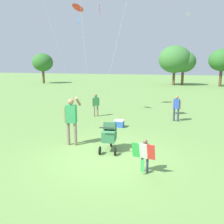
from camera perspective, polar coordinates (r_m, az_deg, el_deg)
name	(u,v)px	position (r m, az deg, el deg)	size (l,w,h in m)	color
ground_plane	(106,157)	(7.77, -1.42, -10.99)	(120.00, 120.00, 0.00)	#668E47
treeline_distant	(193,61)	(33.89, 19.15, 11.58)	(34.73, 5.88, 5.51)	brown
child_with_butterfly_kite	(145,153)	(6.61, 7.98, -9.82)	(0.65, 0.38, 0.96)	#33384C
person_adult_flyer	(71,117)	(8.72, -9.91, -1.28)	(0.58, 0.59, 1.85)	#7F705B
stroller	(109,134)	(8.14, -0.64, -5.39)	(0.61, 1.11, 1.03)	black
kite_green_novelty	(78,9)	(13.89, -8.39, 23.66)	(1.27, 2.51, 6.16)	red
person_sitting_far	(96,103)	(13.46, -3.98, 2.13)	(0.35, 0.31, 1.30)	#7F705B
person_couple_left	(177,106)	(12.74, 15.47, 1.39)	(0.44, 0.24, 1.38)	#33384C
cooler_box	(119,123)	(11.28, 1.75, -2.81)	(0.45, 0.33, 0.35)	#2D5BB7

